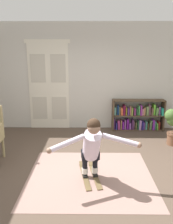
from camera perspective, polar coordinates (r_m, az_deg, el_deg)
ground_plane at (r=4.45m, az=-0.93°, el=-14.26°), size 7.20×7.20×0.00m
back_wall at (r=6.53m, az=-0.36°, el=8.49°), size 6.00×0.10×2.90m
double_door at (r=6.60m, az=-9.17°, el=6.44°), size 1.22×0.05×2.45m
rug at (r=4.29m, az=0.84°, el=-15.39°), size 2.18×1.98×0.01m
bookshelf at (r=6.67m, az=12.42°, el=-1.12°), size 1.43×0.30×0.86m
skis_pair at (r=4.31m, az=0.77°, el=-14.96°), size 0.42×0.96×0.07m
person_skier at (r=3.83m, az=1.33°, el=-7.89°), size 1.45×0.75×1.09m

